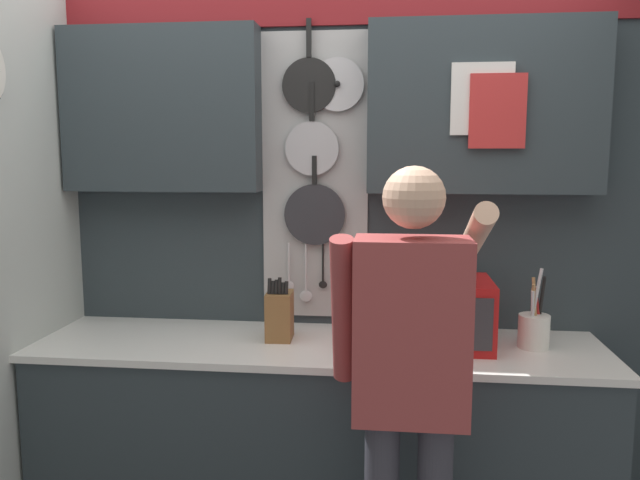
{
  "coord_description": "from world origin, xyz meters",
  "views": [
    {
      "loc": [
        0.3,
        -2.57,
        1.7
      ],
      "look_at": [
        -0.01,
        0.2,
        1.32
      ],
      "focal_mm": 35.0,
      "sensor_mm": 36.0,
      "label": 1
    }
  ],
  "objects_px": {
    "utensil_crock": "(534,328)",
    "person": "(410,367)",
    "knife_block": "(280,315)",
    "microwave": "(429,312)"
  },
  "relations": [
    {
      "from": "utensil_crock",
      "to": "microwave",
      "type": "bearing_deg",
      "value": -179.7
    },
    {
      "from": "microwave",
      "to": "person",
      "type": "bearing_deg",
      "value": -99.55
    },
    {
      "from": "utensil_crock",
      "to": "person",
      "type": "xyz_separation_m",
      "value": [
        -0.53,
        -0.57,
        0.01
      ]
    },
    {
      "from": "microwave",
      "to": "person",
      "type": "height_order",
      "value": "person"
    },
    {
      "from": "microwave",
      "to": "utensil_crock",
      "type": "relative_size",
      "value": 1.52
    },
    {
      "from": "microwave",
      "to": "person",
      "type": "xyz_separation_m",
      "value": [
        -0.09,
        -0.56,
        -0.05
      ]
    },
    {
      "from": "knife_block",
      "to": "utensil_crock",
      "type": "relative_size",
      "value": 0.83
    },
    {
      "from": "knife_block",
      "to": "microwave",
      "type": "bearing_deg",
      "value": -0.06
    },
    {
      "from": "knife_block",
      "to": "person",
      "type": "bearing_deg",
      "value": -45.84
    },
    {
      "from": "microwave",
      "to": "knife_block",
      "type": "height_order",
      "value": "same"
    }
  ]
}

